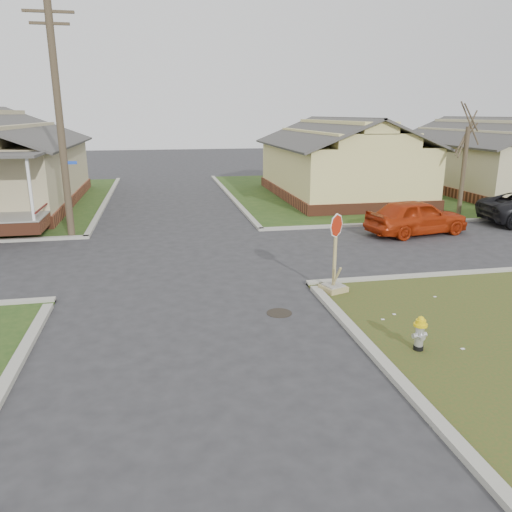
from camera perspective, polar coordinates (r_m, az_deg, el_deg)
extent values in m
plane|color=#2A2A2D|center=(12.85, -7.50, -6.38)|extent=(120.00, 120.00, 0.00)
cube|color=#254217|center=(37.79, 26.04, 7.04)|extent=(37.00, 19.00, 0.05)
cylinder|color=black|center=(12.69, 2.68, -6.52)|extent=(0.64, 0.64, 0.01)
cube|color=brown|center=(30.64, 9.42, 7.23)|extent=(7.20, 11.20, 0.60)
cube|color=#EBDA8A|center=(30.45, 9.56, 10.21)|extent=(7.00, 11.00, 2.60)
cube|color=brown|center=(35.38, 24.92, 7.12)|extent=(7.20, 11.20, 0.60)
cube|color=beige|center=(35.21, 25.23, 9.69)|extent=(7.00, 11.00, 2.60)
cylinder|color=#423526|center=(21.09, -21.49, 13.95)|extent=(0.28, 0.28, 9.00)
cube|color=#423526|center=(21.38, -22.65, 24.41)|extent=(1.80, 0.10, 0.10)
cube|color=#423526|center=(21.31, -22.53, 23.35)|extent=(1.40, 0.10, 0.10)
cylinder|color=#423526|center=(26.62, 22.62, 8.95)|extent=(0.22, 0.22, 4.20)
cylinder|color=black|center=(11.25, 18.05, -9.91)|extent=(0.21, 0.21, 0.09)
cylinder|color=silver|center=(11.14, 18.17, -8.69)|extent=(0.18, 0.18, 0.43)
sphere|color=silver|center=(11.06, 18.27, -7.66)|extent=(0.18, 0.18, 0.18)
cylinder|color=yellow|center=(11.04, 18.29, -7.48)|extent=(0.28, 0.28, 0.06)
cylinder|color=yellow|center=(11.02, 18.32, -7.17)|extent=(0.21, 0.21, 0.09)
sphere|color=yellow|center=(10.99, 18.34, -6.89)|extent=(0.14, 0.14, 0.14)
cube|color=#A09457|center=(14.22, 8.83, -3.66)|extent=(0.62, 0.62, 0.15)
cube|color=gray|center=(14.19, 8.84, -3.30)|extent=(0.50, 0.50, 0.04)
cube|color=#A09457|center=(13.90, 9.01, 0.49)|extent=(0.09, 0.04, 2.09)
cylinder|color=#B0200B|center=(13.68, 9.21, 3.45)|extent=(0.56, 0.24, 0.60)
cylinder|color=white|center=(13.70, 9.19, 3.46)|extent=(0.63, 0.27, 0.68)
imported|color=#AD2C0C|center=(21.74, 17.88, 4.29)|extent=(4.58, 2.50, 1.48)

